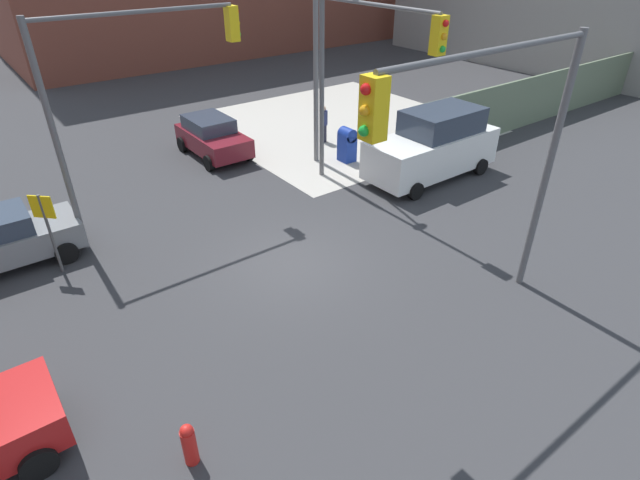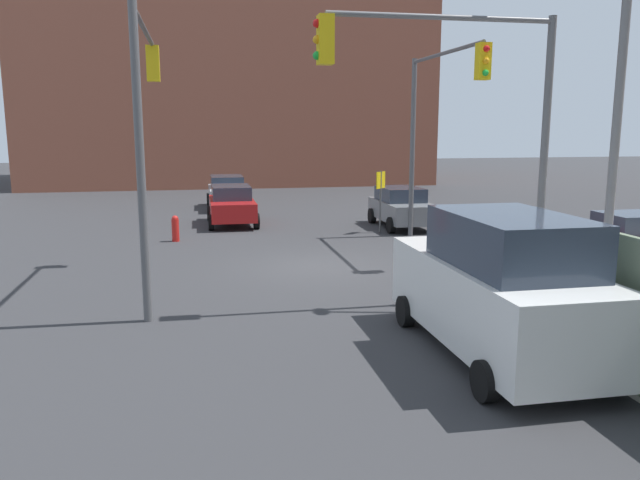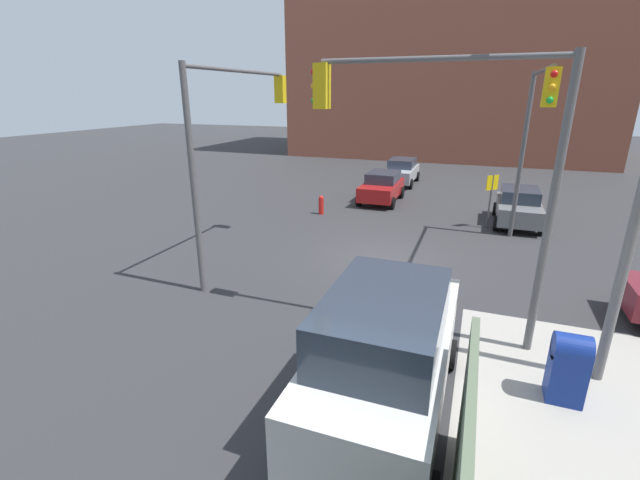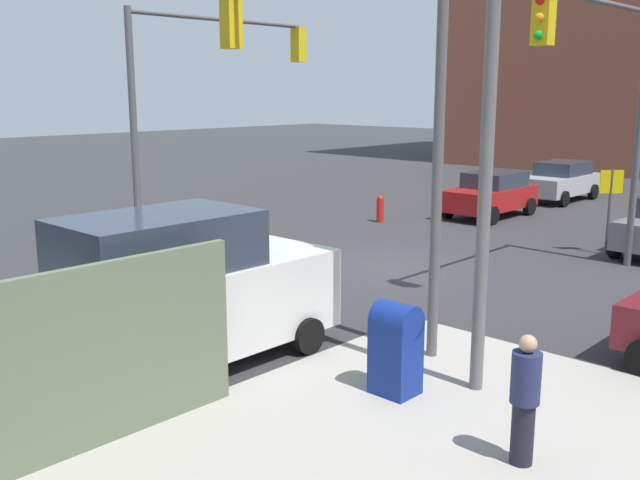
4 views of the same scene
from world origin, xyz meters
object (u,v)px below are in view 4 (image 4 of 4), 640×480
Objects in this scene: traffic_signal_nw_corner at (607,84)px; hatchback_silver at (560,180)px; mailbox_blue at (396,346)px; pedestrian_crossing at (525,398)px; traffic_signal_se_corner at (209,84)px; sedan_red at (491,194)px; street_lamp_corner at (471,76)px; traffic_signal_ne_corner at (342,83)px; fire_hydrant at (380,208)px; van_white_delivery at (178,293)px.

traffic_signal_nw_corner is 1.56× the size of hatchback_silver.
mailbox_blue is 2.48m from pedestrian_crossing.
traffic_signal_se_corner is 1.56× the size of hatchback_silver.
sedan_red is at bearing -134.84° from traffic_signal_nw_corner.
traffic_signal_se_corner is at bearing -9.13° from hatchback_silver.
street_lamp_corner is at bearing 21.00° from pedestrian_crossing.
street_lamp_corner is 16.10m from sedan_red.
traffic_signal_ne_corner is at bearing -123.12° from mailbox_blue.
traffic_signal_nw_corner is at bearing -176.60° from mailbox_blue.
traffic_signal_nw_corner is at bearing 72.22° from fire_hydrant.
pedestrian_crossing is (1.68, 1.96, -3.84)m from street_lamp_corner.
street_lamp_corner is 2.02× the size of sedan_red.
traffic_signal_se_corner is 10.38m from street_lamp_corner.
traffic_signal_nw_corner is at bearing -172.69° from street_lamp_corner.
van_white_delivery reaches higher than pedestrian_crossing.
street_lamp_corner is 14.60m from fire_hydrant.
fire_hydrant is at bearing -154.92° from van_white_delivery.
mailbox_blue is at bearing 56.88° from traffic_signal_ne_corner.
mailbox_blue is 0.34× the size of hatchback_silver.
traffic_signal_ne_corner is (6.71, -2.11, -0.03)m from traffic_signal_nw_corner.
pedestrian_crossing is at bearing 23.96° from hatchback_silver.
traffic_signal_nw_corner is 9.28m from mailbox_blue.
traffic_signal_ne_corner is 12.29m from fire_hydrant.
traffic_signal_se_corner is 11.70m from sedan_red.
hatchback_silver is (-11.89, -6.39, -3.82)m from traffic_signal_nw_corner.
van_white_delivery is (2.70, -3.64, -3.42)m from street_lamp_corner.
hatchback_silver is 22.24m from van_white_delivery.
traffic_signal_ne_corner is at bearing 34.77° from fire_hydrant.
sedan_red is at bearing 148.61° from fire_hydrant.
traffic_signal_nw_corner is 1.00× the size of traffic_signal_ne_corner.
traffic_signal_nw_corner is 10.20m from pedestrian_crossing.
mailbox_blue reaches higher than fire_hydrant.
fire_hydrant is (-10.12, -9.64, -4.22)m from street_lamp_corner.
pedestrian_crossing is (20.90, 9.29, 0.02)m from hatchback_silver.
van_white_delivery is at bearing 25.08° from fire_hydrant.
pedestrian_crossing is (2.30, 5.01, -3.77)m from traffic_signal_ne_corner.
fire_hydrant is at bearing 16.15° from pedestrian_crossing.
traffic_signal_ne_corner is at bearing 70.95° from traffic_signal_se_corner.
sedan_red is at bearing 2.89° from pedestrian_crossing.
traffic_signal_nw_corner reaches higher than fire_hydrant.
traffic_signal_ne_corner reaches higher than van_white_delivery.
street_lamp_corner is at bearing 157.88° from mailbox_blue.
hatchback_silver is at bearing 179.13° from sedan_red.
pedestrian_crossing is (4.68, 11.90, -3.81)m from traffic_signal_se_corner.
mailbox_blue is at bearing 3.40° from traffic_signal_nw_corner.
fire_hydrant is 14.18m from van_white_delivery.
traffic_signal_ne_corner reaches higher than hatchback_silver.
pedestrian_crossing is at bearing 31.25° from sedan_red.
pedestrian_crossing is at bearing 17.84° from traffic_signal_nw_corner.
traffic_signal_ne_corner is at bearing -101.46° from street_lamp_corner.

